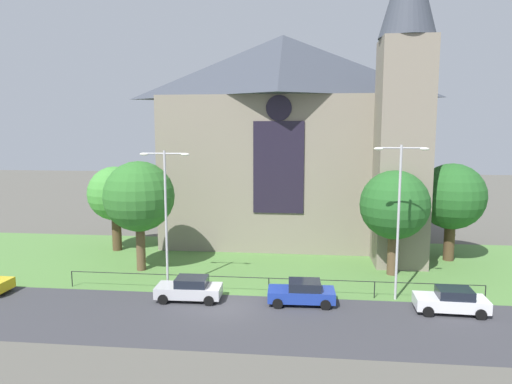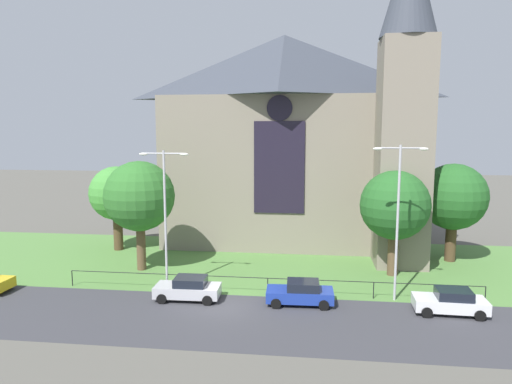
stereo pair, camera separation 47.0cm
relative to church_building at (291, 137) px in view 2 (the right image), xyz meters
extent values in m
plane|color=#56544C|center=(-3.21, -8.11, -10.27)|extent=(160.00, 160.00, 0.00)
cube|color=#38383D|center=(-3.21, -20.11, -10.27)|extent=(120.00, 8.00, 0.01)
cube|color=#517F3D|center=(-3.21, -10.11, -10.27)|extent=(120.00, 20.00, 0.01)
cube|color=gray|center=(-0.77, 0.63, -3.27)|extent=(22.00, 12.00, 14.00)
pyramid|color=#383D47|center=(-0.77, 0.63, 6.73)|extent=(22.00, 12.00, 6.00)
cube|color=black|center=(-0.77, -5.42, -2.57)|extent=(4.40, 0.16, 8.00)
cylinder|color=black|center=(-0.77, -5.42, 2.53)|extent=(2.20, 0.15, 2.20)
cube|color=gray|center=(9.23, -7.37, -1.27)|extent=(4.00, 4.00, 18.00)
cylinder|color=black|center=(-0.77, -15.61, -9.17)|extent=(27.83, 0.05, 0.05)
cylinder|color=black|center=(-14.69, -15.61, -9.72)|extent=(0.07, 0.07, 1.10)
cylinder|color=black|center=(-7.73, -15.61, -9.72)|extent=(0.06, 0.07, 1.10)
cylinder|color=black|center=(-0.77, -15.61, -9.72)|extent=(0.07, 0.07, 1.10)
cylinder|color=black|center=(6.18, -15.61, -9.72)|extent=(0.07, 0.07, 1.10)
cylinder|color=black|center=(13.14, -15.61, -9.72)|extent=(0.06, 0.07, 1.10)
cylinder|color=#4C3823|center=(-15.53, -5.68, -8.56)|extent=(0.84, 0.84, 3.42)
sphere|color=#428C38|center=(-15.53, -5.68, -5.02)|extent=(4.88, 4.88, 4.88)
cylinder|color=#4C3823|center=(13.71, -5.85, -8.57)|extent=(0.88, 0.88, 3.41)
sphere|color=#235B23|center=(13.71, -5.85, -4.80)|extent=(5.50, 5.50, 5.50)
cylinder|color=brown|center=(-11.19, -11.32, -8.36)|extent=(0.70, 0.70, 3.83)
sphere|color=#2D6B28|center=(-11.19, -11.32, -4.40)|extent=(5.45, 5.45, 5.45)
cylinder|color=brown|center=(8.25, -10.35, -8.55)|extent=(0.79, 0.79, 3.45)
sphere|color=#235B23|center=(8.25, -10.35, -4.88)|extent=(5.19, 5.19, 5.19)
cylinder|color=#B2B2B7|center=(-7.72, -15.71, -5.46)|extent=(0.16, 0.16, 9.62)
cylinder|color=#B2B2B7|center=(-8.42, -15.71, -0.86)|extent=(1.40, 0.10, 0.10)
cylinder|color=#B2B2B7|center=(-7.02, -15.71, -0.86)|extent=(1.40, 0.10, 0.10)
ellipsoid|color=white|center=(-9.12, -15.71, -0.91)|extent=(0.57, 0.26, 0.20)
ellipsoid|color=white|center=(-6.32, -15.71, -0.91)|extent=(0.57, 0.26, 0.20)
cylinder|color=#B2B2B7|center=(7.50, -15.71, -5.25)|extent=(0.16, 0.16, 10.04)
cylinder|color=#B2B2B7|center=(6.80, -15.71, -0.43)|extent=(1.40, 0.10, 0.10)
cylinder|color=#B2B2B7|center=(8.20, -15.71, -0.43)|extent=(1.40, 0.10, 0.10)
ellipsoid|color=white|center=(6.10, -15.71, -0.48)|extent=(0.57, 0.26, 0.20)
ellipsoid|color=white|center=(8.90, -15.71, -0.48)|extent=(0.57, 0.26, 0.20)
cylinder|color=black|center=(-18.79, -16.70, -9.95)|extent=(0.65, 0.25, 0.64)
cube|color=#B7B7BC|center=(-5.85, -17.23, -9.66)|extent=(4.25, 1.91, 0.70)
cube|color=black|center=(-5.65, -17.23, -9.04)|extent=(2.04, 1.65, 0.55)
cylinder|color=black|center=(-7.30, -18.17, -9.95)|extent=(0.65, 0.24, 0.64)
cylinder|color=black|center=(-7.35, -16.37, -9.95)|extent=(0.65, 0.24, 0.64)
cylinder|color=black|center=(-4.36, -18.09, -9.95)|extent=(0.65, 0.24, 0.64)
cylinder|color=black|center=(-4.41, -16.30, -9.95)|extent=(0.65, 0.24, 0.64)
cube|color=#1E3899|center=(1.41, -17.15, -9.66)|extent=(4.26, 1.94, 0.70)
cube|color=black|center=(1.61, -17.15, -9.04)|extent=(2.05, 1.67, 0.55)
cylinder|color=black|center=(-0.03, -18.10, -9.95)|extent=(0.65, 0.24, 0.64)
cylinder|color=black|center=(-0.09, -16.30, -9.95)|extent=(0.65, 0.24, 0.64)
cylinder|color=black|center=(2.91, -18.00, -9.95)|extent=(0.65, 0.24, 0.64)
cylinder|color=black|center=(2.85, -16.20, -9.95)|extent=(0.65, 0.24, 0.64)
cube|color=silver|center=(10.40, -17.58, -9.66)|extent=(4.26, 1.95, 0.70)
cube|color=black|center=(10.60, -17.59, -9.04)|extent=(2.06, 1.67, 0.55)
cylinder|color=black|center=(8.90, -18.43, -9.95)|extent=(0.65, 0.24, 0.64)
cylinder|color=black|center=(8.97, -16.63, -9.95)|extent=(0.65, 0.24, 0.64)
cylinder|color=black|center=(11.84, -18.54, -9.95)|extent=(0.65, 0.24, 0.64)
cylinder|color=black|center=(11.90, -16.74, -9.95)|extent=(0.65, 0.24, 0.64)
camera|label=1|loc=(1.58, -45.49, 0.73)|focal=32.49mm
camera|label=2|loc=(2.05, -45.43, 0.73)|focal=32.49mm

